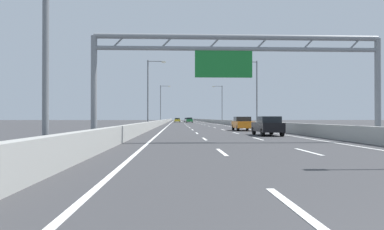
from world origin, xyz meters
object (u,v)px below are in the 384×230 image
Objects in this scene: streetlamp_right_mid at (255,90)px; orange_car at (243,123)px; streetlamp_left_mid at (150,89)px; white_car at (187,120)px; streetlamp_left_far at (161,102)px; sign_gantry at (236,59)px; yellow_car at (177,120)px; black_car at (268,126)px; streetlamp_right_far at (221,102)px; green_car at (189,120)px.

streetlamp_right_mid reaches higher than orange_car.
white_car is (7.30, 72.28, -4.65)m from streetlamp_left_mid.
streetlamp_left_mid is 1.00× the size of streetlamp_left_far.
streetlamp_left_mid is at bearing 104.31° from sign_gantry.
streetlamp_right_mid is 1.00× the size of streetlamp_left_far.
yellow_car is 1.05× the size of black_car.
yellow_car is at bearing 86.23° from streetlamp_left_mid.
streetlamp_right_far is 19.26m from green_car.
streetlamp_right_far is at bearing 86.33° from black_car.
sign_gantry is 29.76m from streetlamp_left_mid.
yellow_car is at bearing 92.18° from sign_gantry.
streetlamp_right_far is (14.93, 38.50, 0.00)m from streetlamp_left_mid.
streetlamp_left_far is 2.19× the size of yellow_car.
sign_gantry is at bearing -96.42° from streetlamp_right_far.
streetlamp_right_mid is (14.93, 0.00, 0.00)m from streetlamp_left_mid.
streetlamp_left_mid is 1.00× the size of streetlamp_right_mid.
sign_gantry is 9.04m from black_car.
streetlamp_left_far is at bearing 102.73° from orange_car.
streetlamp_left_far is at bearing 180.00° from streetlamp_right_far.
streetlamp_right_mid is 2.10× the size of green_car.
orange_car is at bearing -109.54° from streetlamp_right_mid.
streetlamp_left_mid reaches higher than orange_car.
black_car reaches higher than white_car.
black_car is 77.47m from green_car.
green_car is at bearing 89.85° from sign_gantry.
white_car is (3.34, 12.14, 0.03)m from yellow_car.
streetlamp_left_mid is at bearing -90.00° from streetlamp_left_far.
streetlamp_right_mid and streetlamp_left_far have the same top height.
yellow_car is at bearing 129.11° from green_car.
sign_gantry is 101.20m from white_car.
green_car is (-7.35, 17.19, -4.62)m from streetlamp_right_far.
sign_gantry is 1.82× the size of streetlamp_right_far.
yellow_car is at bearing 100.33° from streetlamp_right_mid.
white_car is 1.06× the size of black_car.
orange_car is at bearing -94.43° from streetlamp_right_far.
streetlamp_left_mid reaches higher than white_car.
streetlamp_left_mid is 16.13m from orange_car.
yellow_car is at bearing -105.38° from white_car.
sign_gantry is at bearing -83.77° from streetlamp_left_far.
streetlamp_left_far is at bearing -102.20° from white_car.
white_car is at bearing 84.23° from streetlamp_left_mid.
black_car is 0.97× the size of orange_car.
green_car is (3.61, -4.44, 0.06)m from yellow_car.
streetlamp_right_far reaches higher than yellow_car.
orange_car reaches higher than green_car.
streetlamp_right_far is 24.70m from yellow_car.
sign_gantry is at bearing -75.69° from streetlamp_left_mid.
streetlamp_right_far is 60.50m from black_car.
orange_car is (3.77, 18.10, -4.09)m from sign_gantry.
sign_gantry is 4.04× the size of orange_car.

